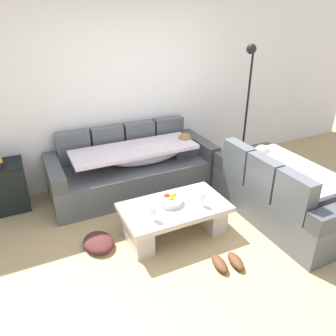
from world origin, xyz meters
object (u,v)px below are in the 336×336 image
at_px(couch_along_wall, 135,168).
at_px(pair_of_shoes, 228,262).
at_px(wine_glass_near_left, 153,211).
at_px(coffee_table, 174,216).
at_px(wine_glass_near_right, 202,197).
at_px(open_magazine, 190,197).
at_px(fruit_bowl, 170,200).
at_px(floor_lamp, 247,102).
at_px(couch_near_window, 283,193).
at_px(crumpled_garment, 99,242).

bearing_deg(couch_along_wall, pair_of_shoes, -81.92).
bearing_deg(pair_of_shoes, wine_glass_near_left, 134.81).
distance_m(coffee_table, wine_glass_near_right, 0.40).
distance_m(couch_along_wall, open_magazine, 1.14).
bearing_deg(fruit_bowl, coffee_table, -67.78).
height_order(open_magazine, floor_lamp, floor_lamp).
xyz_separation_m(couch_near_window, fruit_bowl, (-1.38, 0.33, 0.09)).
bearing_deg(couch_near_window, crumpled_garment, 79.59).
bearing_deg(open_magazine, crumpled_garment, 162.63).
bearing_deg(wine_glass_near_left, open_magazine, 22.96).
distance_m(couch_near_window, wine_glass_near_right, 1.10).
height_order(fruit_bowl, pair_of_shoes, fruit_bowl).
relative_size(coffee_table, crumpled_garment, 3.00).
bearing_deg(floor_lamp, pair_of_shoes, -130.04).
xyz_separation_m(fruit_bowl, wine_glass_near_right, (0.30, -0.20, 0.08)).
relative_size(floor_lamp, pair_of_shoes, 6.05).
distance_m(couch_along_wall, couch_near_window, 2.01).
bearing_deg(coffee_table, couch_near_window, -11.21).
height_order(couch_near_window, wine_glass_near_right, couch_near_window).
xyz_separation_m(wine_glass_near_left, open_magazine, (0.57, 0.24, -0.11)).
bearing_deg(wine_glass_near_right, coffee_table, 152.94).
distance_m(couch_near_window, open_magazine, 1.17).
bearing_deg(couch_near_window, pair_of_shoes, 112.41).
bearing_deg(pair_of_shoes, coffee_table, 108.59).
bearing_deg(wine_glass_near_right, couch_near_window, -6.74).
bearing_deg(couch_along_wall, crumpled_garment, -128.66).
xyz_separation_m(pair_of_shoes, crumpled_garment, (-1.11, 0.87, 0.01)).
xyz_separation_m(couch_near_window, crumpled_garment, (-2.23, 0.41, -0.27)).
height_order(couch_near_window, coffee_table, couch_near_window).
xyz_separation_m(open_magazine, floor_lamp, (1.51, 0.98, 0.73)).
xyz_separation_m(floor_lamp, crumpled_garment, (-2.61, -0.92, -1.06)).
xyz_separation_m(wine_glass_near_left, crumpled_garment, (-0.54, 0.30, -0.44)).
bearing_deg(couch_along_wall, wine_glass_near_right, -77.12).
relative_size(couch_near_window, open_magazine, 6.39).
relative_size(wine_glass_near_left, pair_of_shoes, 0.51).
bearing_deg(couch_along_wall, couch_near_window, -46.37).
bearing_deg(crumpled_garment, pair_of_shoes, -38.07).
bearing_deg(open_magazine, pair_of_shoes, -104.30).
distance_m(coffee_table, crumpled_garment, 0.89).
xyz_separation_m(coffee_table, open_magazine, (0.24, 0.08, 0.15)).
relative_size(coffee_table, floor_lamp, 0.62).
height_order(open_magazine, crumpled_garment, open_magazine).
distance_m(pair_of_shoes, crumpled_garment, 1.41).
bearing_deg(couch_near_window, wine_glass_near_right, 83.26).
height_order(couch_near_window, fruit_bowl, couch_near_window).
bearing_deg(coffee_table, crumpled_garment, 170.86).
height_order(couch_along_wall, fruit_bowl, couch_along_wall).
bearing_deg(fruit_bowl, couch_near_window, -13.24).
distance_m(floor_lamp, crumpled_garment, 2.97).
distance_m(fruit_bowl, floor_lamp, 2.15).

